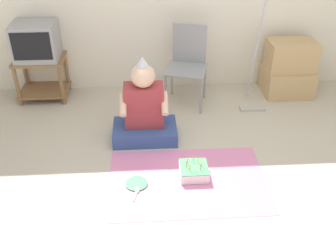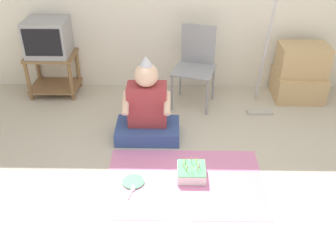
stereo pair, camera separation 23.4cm
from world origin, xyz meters
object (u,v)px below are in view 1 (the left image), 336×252
at_px(birthday_cake, 194,171).
at_px(folding_chair, 188,60).
at_px(tv, 36,41).
at_px(cardboard_box_stack, 289,70).
at_px(person_seated, 144,112).
at_px(dust_mop, 254,76).
at_px(paper_plate, 136,183).

bearing_deg(birthday_cake, folding_chair, 86.72).
relative_size(tv, cardboard_box_stack, 0.73).
distance_m(tv, cardboard_box_stack, 2.90).
distance_m(folding_chair, person_seated, 0.91).
bearing_deg(dust_mop, person_seated, -155.68).
xyz_separation_m(folding_chair, paper_plate, (-0.58, -1.46, -0.49)).
height_order(cardboard_box_stack, person_seated, person_seated).
xyz_separation_m(cardboard_box_stack, person_seated, (-1.71, -0.86, -0.01)).
distance_m(folding_chair, cardboard_box_stack, 1.24).
relative_size(tv, folding_chair, 0.53).
bearing_deg(person_seated, dust_mop, 24.32).
bearing_deg(paper_plate, birthday_cake, 9.38).
height_order(tv, birthday_cake, tv).
height_order(folding_chair, person_seated, folding_chair).
height_order(folding_chair, paper_plate, folding_chair).
bearing_deg(folding_chair, paper_plate, -111.64).
bearing_deg(person_seated, paper_plate, -96.60).
xyz_separation_m(cardboard_box_stack, paper_plate, (-1.79, -1.59, -0.28)).
bearing_deg(dust_mop, paper_plate, -135.50).
bearing_deg(person_seated, folding_chair, 56.01).
relative_size(folding_chair, person_seated, 1.03).
relative_size(folding_chair, cardboard_box_stack, 1.36).
bearing_deg(cardboard_box_stack, dust_mop, -147.67).
height_order(person_seated, birthday_cake, person_seated).
distance_m(tv, paper_plate, 2.08).
xyz_separation_m(dust_mop, person_seated, (-1.21, -0.55, -0.08)).
distance_m(cardboard_box_stack, dust_mop, 0.59).
xyz_separation_m(dust_mop, birthday_cake, (-0.80, -1.19, -0.32)).
relative_size(person_seated, paper_plate, 4.41).
distance_m(tv, person_seated, 1.54).
distance_m(cardboard_box_stack, person_seated, 1.92).
bearing_deg(folding_chair, dust_mop, -14.65).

